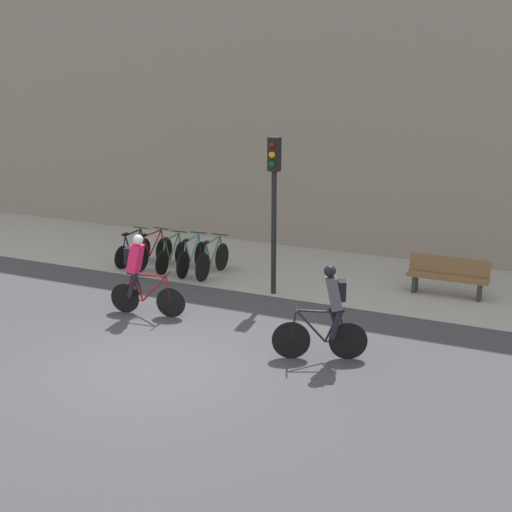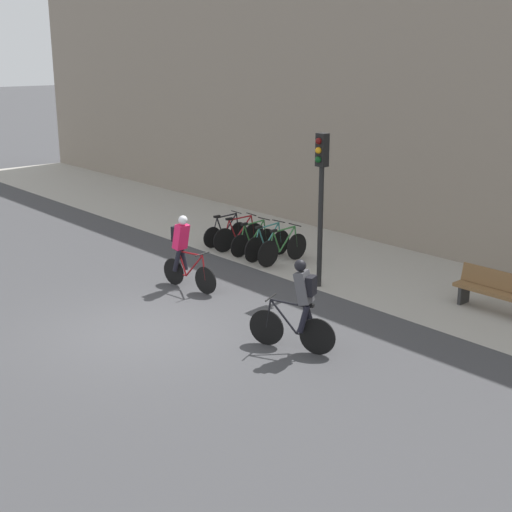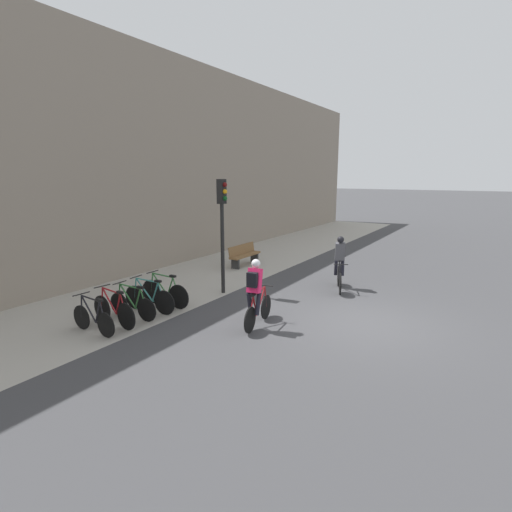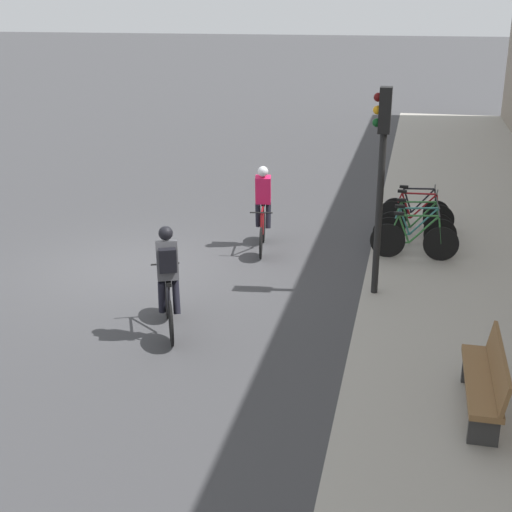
{
  "view_description": "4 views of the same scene",
  "coord_description": "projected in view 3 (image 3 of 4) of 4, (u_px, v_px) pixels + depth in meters",
  "views": [
    {
      "loc": [
        6.68,
        -9.87,
        5.31
      ],
      "look_at": [
        -0.03,
        4.44,
        0.95
      ],
      "focal_mm": 50.0,
      "sensor_mm": 36.0,
      "label": 1
    },
    {
      "loc": [
        11.56,
        -7.09,
        5.46
      ],
      "look_at": [
        -0.66,
        3.54,
        0.77
      ],
      "focal_mm": 50.0,
      "sensor_mm": 36.0,
      "label": 2
    },
    {
      "loc": [
        -9.83,
        -2.76,
        3.78
      ],
      "look_at": [
        -0.24,
        3.14,
        1.49
      ],
      "focal_mm": 28.0,
      "sensor_mm": 36.0,
      "label": 3
    },
    {
      "loc": [
        12.4,
        5.23,
        5.0
      ],
      "look_at": [
        0.98,
        2.68,
        0.79
      ],
      "focal_mm": 50.0,
      "sensor_mm": 36.0,
      "label": 4
    }
  ],
  "objects": [
    {
      "name": "parked_bike_3",
      "position": [
        149.0,
        298.0,
        11.15
      ],
      "size": [
        0.46,
        1.75,
        0.98
      ],
      "color": "black",
      "rests_on": "ground"
    },
    {
      "name": "parked_bike_1",
      "position": [
        114.0,
        310.0,
        10.13
      ],
      "size": [
        0.46,
        1.72,
        0.98
      ],
      "color": "black",
      "rests_on": "ground"
    },
    {
      "name": "traffic_light_pole",
      "position": [
        222.0,
        215.0,
        12.54
      ],
      "size": [
        0.26,
        0.3,
        3.66
      ],
      "color": "black",
      "rests_on": "ground"
    },
    {
      "name": "building_facade",
      "position": [
        113.0,
        161.0,
        14.3
      ],
      "size": [
        44.0,
        0.6,
        8.57
      ],
      "primitive_type": "cube",
      "color": "gray",
      "rests_on": "ground"
    },
    {
      "name": "parked_bike_4",
      "position": [
        165.0,
        292.0,
        11.65
      ],
      "size": [
        0.46,
        1.78,
        0.99
      ],
      "color": "black",
      "rests_on": "ground"
    },
    {
      "name": "cyclist_grey",
      "position": [
        340.0,
        261.0,
        13.33
      ],
      "size": [
        1.62,
        0.75,
        1.79
      ],
      "color": "black",
      "rests_on": "ground"
    },
    {
      "name": "cyclist_pink",
      "position": [
        256.0,
        292.0,
        9.87
      ],
      "size": [
        1.71,
        0.53,
        1.77
      ],
      "color": "black",
      "rests_on": "ground"
    },
    {
      "name": "parked_bike_2",
      "position": [
        132.0,
        304.0,
        10.64
      ],
      "size": [
        0.46,
        1.65,
        0.95
      ],
      "color": "black",
      "rests_on": "ground"
    },
    {
      "name": "bench",
      "position": [
        244.0,
        254.0,
        16.89
      ],
      "size": [
        1.85,
        0.44,
        0.89
      ],
      "color": "brown",
      "rests_on": "ground"
    },
    {
      "name": "ground",
      "position": [
        363.0,
        323.0,
        10.38
      ],
      "size": [
        200.0,
        200.0,
        0.0
      ],
      "primitive_type": "plane",
      "color": "#3D3D3F"
    },
    {
      "name": "parked_bike_0",
      "position": [
        93.0,
        318.0,
        9.63
      ],
      "size": [
        0.46,
        1.57,
        0.94
      ],
      "color": "black",
      "rests_on": "ground"
    },
    {
      "name": "kerb_strip",
      "position": [
        171.0,
        286.0,
        13.85
      ],
      "size": [
        44.0,
        4.5,
        0.01
      ],
      "primitive_type": "cube",
      "color": "#A39E93",
      "rests_on": "ground"
    }
  ]
}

